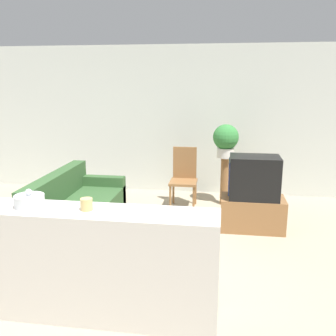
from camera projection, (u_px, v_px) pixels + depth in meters
ground_plane at (100, 281)px, 3.97m from camera, size 14.00×14.00×0.00m
wall_back at (156, 120)px, 6.96m from camera, size 9.00×0.06×2.70m
couch at (76, 210)px, 5.31m from camera, size 0.87×1.86×0.80m
tv_stand at (252, 213)px, 5.31m from camera, size 0.89×0.49×0.47m
television at (254, 177)px, 5.19m from camera, size 0.69×0.47×0.59m
wooden_chair at (184, 175)px, 6.23m from camera, size 0.44×0.44×0.99m
plant_stand at (224, 181)px, 6.34m from camera, size 0.13×0.13×0.82m
potted_plant at (226, 139)px, 6.18m from camera, size 0.43×0.43×0.55m
foreground_counter at (77, 263)px, 3.32m from camera, size 2.51×0.44×1.00m
decorative_bowl at (29, 201)px, 3.25m from camera, size 0.26×0.26×0.16m
candle_jar at (87, 204)px, 3.18m from camera, size 0.10×0.10×0.10m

